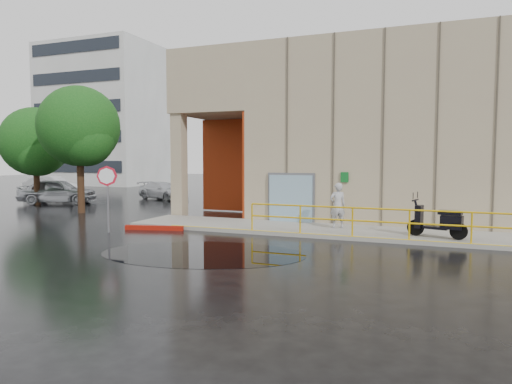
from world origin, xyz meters
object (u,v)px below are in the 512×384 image
car_b (52,187)px  red_curb (154,228)px  stop_sign (107,184)px  car_a (58,191)px  tree_far (36,144)px  car_c (163,191)px  person (338,205)px  scooter (438,212)px  tree_near (81,129)px

car_b → red_curb: bearing=-113.9°
stop_sign → car_a: size_ratio=0.56×
red_curb → tree_far: size_ratio=0.40×
car_c → red_curb: bearing=-131.1°
red_curb → tree_far: 13.88m
person → tree_far: size_ratio=0.30×
scooter → red_curb: 10.70m
scooter → tree_far: bearing=-175.8°
scooter → car_c: scooter is taller
person → car_b: 23.92m
car_b → tree_near: 11.69m
car_a → car_b: car_a is taller
tree_far → car_a: bearing=66.3°
car_a → person: bearing=-127.2°
person → scooter: bearing=134.7°
tree_near → tree_far: (-5.42, 2.18, -0.66)m
car_a → car_b: (-3.96, 3.40, -0.02)m
tree_near → scooter: bearing=-7.2°
scooter → car_c: size_ratio=0.49×
red_curb → car_b: (-15.62, 10.18, 0.68)m
red_curb → car_c: (-7.21, 11.91, 0.51)m
stop_sign → scooter: bearing=5.5°
car_c → car_a: bearing=156.9°
car_c → tree_far: bearing=159.4°
scooter → stop_sign: (-11.89, -2.47, 0.85)m
person → car_a: person is taller
person → tree_far: (-19.08, 3.43, 2.67)m
tree_near → red_curb: bearing=-27.5°
stop_sign → red_curb: bearing=34.8°
red_curb → car_b: 18.66m
person → tree_near: (-13.67, 1.25, 3.33)m
stop_sign → car_b: 18.28m
tree_far → car_b: bearing=127.6°
scooter → tree_near: tree_near is taller
red_curb → car_b: size_ratio=0.51×
car_c → tree_near: size_ratio=0.62×
stop_sign → tree_far: 12.93m
stop_sign → tree_near: size_ratio=0.39×
person → red_curb: (-6.94, -2.25, -0.95)m
car_a → car_b: bearing=25.8°
stop_sign → car_c: (-5.89, 13.06, -1.29)m
stop_sign → car_b: size_ratio=0.55×
tree_far → car_c: bearing=51.6°
red_curb → tree_near: (-6.73, 3.50, 4.28)m
stop_sign → red_curb: 2.51m
car_a → car_b: size_ratio=1.00×
car_a → tree_far: (-0.48, -1.10, 2.92)m
car_c → person: bearing=-106.6°
car_b → tree_far: 6.40m
tree_near → tree_far: size_ratio=1.11×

